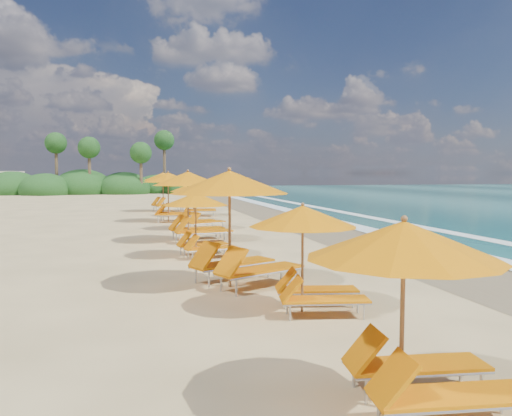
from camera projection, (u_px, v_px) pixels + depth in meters
ground at (256, 239)px, 19.12m from camera, size 160.00×160.00×0.00m
wet_sand at (352, 236)px, 20.05m from camera, size 4.00×160.00×0.01m
surf_foam at (412, 233)px, 20.67m from camera, size 4.00×160.00×0.01m
station_0 at (417, 302)px, 5.24m from camera, size 2.41×2.28×2.09m
station_1 at (311, 251)px, 9.03m from camera, size 2.39×2.28×2.00m
station_2 at (237, 220)px, 11.09m from camera, size 3.50×3.48×2.67m
station_3 at (201, 220)px, 14.99m from camera, size 2.43×2.32×2.01m
station_4 at (194, 201)px, 18.39m from camera, size 3.14×2.98×2.67m
station_5 at (198, 202)px, 22.44m from camera, size 2.89×2.87×2.20m
station_6 at (172, 193)px, 25.94m from camera, size 3.25×3.13×2.65m
station_7 at (196, 194)px, 29.33m from camera, size 2.79×2.65×2.37m
station_8 at (166, 189)px, 32.94m from camera, size 3.30×3.20×2.64m
treeline at (92, 186)px, 60.93m from camera, size 25.80×8.80×9.74m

